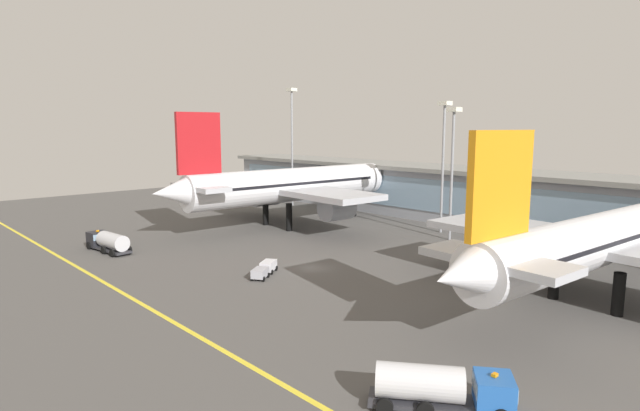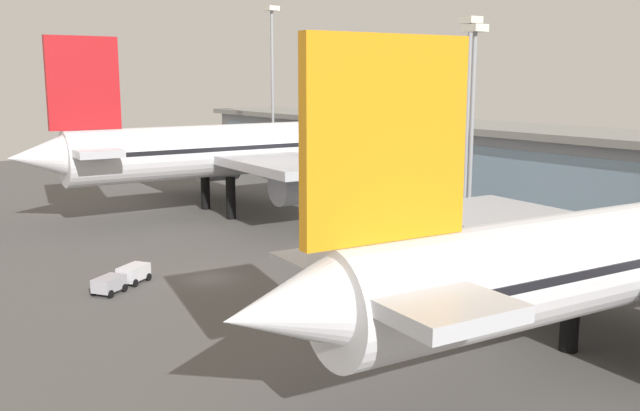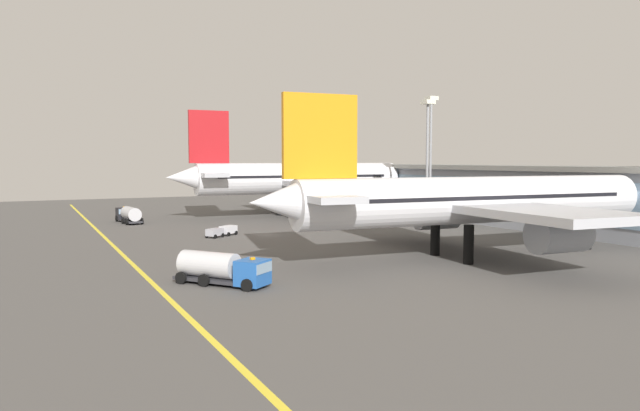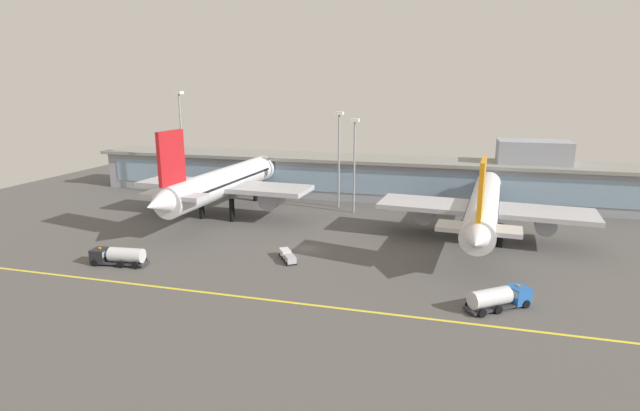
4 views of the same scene
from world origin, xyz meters
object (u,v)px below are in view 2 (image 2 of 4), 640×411
airliner_near_left (240,150)px  apron_light_mast_west (272,70)px  baggage_tug_near (123,278)px  apron_light_mast_centre (468,91)px  apron_light_mast_east (473,99)px

airliner_near_left → apron_light_mast_west: (-18.91, 16.28, 9.63)m
baggage_tug_near → apron_light_mast_west: apron_light_mast_west is taller
baggage_tug_near → apron_light_mast_west: 59.30m
apron_light_mast_centre → baggage_tug_near: bearing=-89.4°
apron_light_mast_centre → apron_light_mast_west: bearing=178.3°
apron_light_mast_west → apron_light_mast_east: bearing=-6.7°
airliner_near_left → apron_light_mast_centre: bearing=-52.8°
apron_light_mast_west → apron_light_mast_centre: (41.05, -1.20, -2.40)m
apron_light_mast_west → apron_light_mast_east: apron_light_mast_west is taller
airliner_near_left → apron_light_mast_west: bearing=52.2°
airliner_near_left → baggage_tug_near: bearing=-132.6°
apron_light_mast_west → apron_light_mast_centre: apron_light_mast_west is taller
apron_light_mast_centre → apron_light_mast_east: (4.46, -4.12, -0.68)m
airliner_near_left → baggage_tug_near: (22.53, -22.90, -6.62)m
baggage_tug_near → apron_light_mast_west: (-41.44, 39.18, 16.25)m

